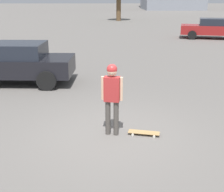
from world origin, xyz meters
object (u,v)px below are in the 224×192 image
at_px(skateboard, 144,133).
at_px(car_parked_far, 212,28).
at_px(person, 112,92).
at_px(car_parked_near, 18,63).

xyz_separation_m(skateboard, car_parked_far, (-16.95, 7.15, 0.72)).
relative_size(person, car_parked_far, 0.36).
distance_m(car_parked_near, car_parked_far, 16.70).
height_order(skateboard, car_parked_far, car_parked_far).
bearing_deg(person, car_parked_far, 77.13).
distance_m(person, car_parked_near, 5.79).
relative_size(skateboard, car_parked_far, 0.16).
distance_m(person, skateboard, 1.28).
bearing_deg(skateboard, car_parked_near, -35.05).
relative_size(person, skateboard, 2.22).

